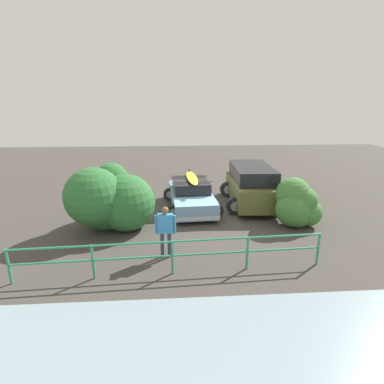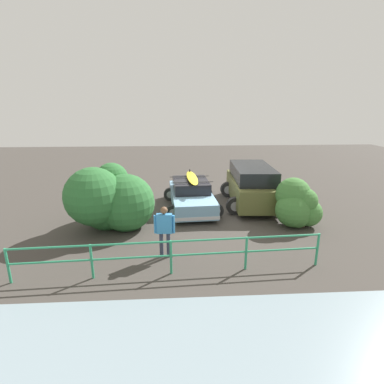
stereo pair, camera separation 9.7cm
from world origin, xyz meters
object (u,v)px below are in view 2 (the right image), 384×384
(sedan_car, at_px, (191,195))
(suv_car, at_px, (251,185))
(bush_near_left, at_px, (110,200))
(person_bystander, at_px, (164,227))
(bush_near_right, at_px, (297,205))

(sedan_car, xyz_separation_m, suv_car, (-2.84, -0.33, 0.34))
(sedan_car, relative_size, bush_near_left, 1.33)
(person_bystander, bearing_deg, suv_car, -128.86)
(person_bystander, bearing_deg, bush_near_right, -156.58)
(sedan_car, bearing_deg, bush_near_left, 32.17)
(sedan_car, relative_size, suv_car, 0.94)
(bush_near_left, height_order, bush_near_right, bush_near_left)
(suv_car, height_order, bush_near_left, bush_near_left)
(sedan_car, bearing_deg, suv_car, -173.30)
(sedan_car, height_order, person_bystander, person_bystander)
(suv_car, relative_size, person_bystander, 2.76)
(bush_near_left, bearing_deg, suv_car, -158.79)
(sedan_car, distance_m, bush_near_right, 4.59)
(suv_car, xyz_separation_m, person_bystander, (3.90, 4.85, 0.03))
(bush_near_right, bearing_deg, sedan_car, -30.67)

